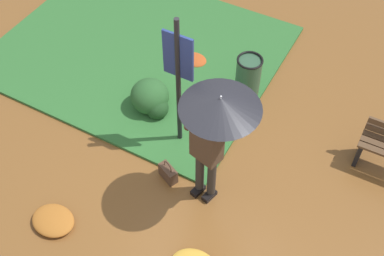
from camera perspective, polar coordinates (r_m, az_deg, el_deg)
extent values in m
plane|color=brown|center=(6.94, 0.95, -8.14)|extent=(18.00, 18.00, 0.00)
cube|color=#2D662D|center=(8.97, -6.25, 9.03)|extent=(4.80, 4.00, 0.05)
cylinder|color=#2D2823|center=(6.65, 0.91, -5.22)|extent=(0.12, 0.12, 0.86)
cylinder|color=#2D2823|center=(6.60, 2.30, -5.83)|extent=(0.12, 0.12, 0.86)
cube|color=black|center=(6.95, 0.72, -7.27)|extent=(0.16, 0.24, 0.08)
cube|color=black|center=(6.91, 2.05, -7.87)|extent=(0.16, 0.24, 0.08)
cube|color=#473323|center=(6.02, 1.76, -1.52)|extent=(0.43, 0.33, 0.64)
sphere|color=tan|center=(5.66, 1.87, 1.35)|extent=(0.20, 0.20, 0.20)
ellipsoid|color=black|center=(5.64, 1.88, 1.55)|extent=(0.20, 0.20, 0.15)
cylinder|color=#473323|center=(5.90, -0.16, 0.35)|extent=(0.18, 0.13, 0.18)
cylinder|color=#473323|center=(5.82, 0.14, 0.71)|extent=(0.24, 0.11, 0.33)
cube|color=black|center=(5.69, 0.97, 1.41)|extent=(0.07, 0.03, 0.14)
cylinder|color=#473323|center=(5.79, 3.26, -0.63)|extent=(0.11, 0.10, 0.09)
cylinder|color=#473323|center=(5.73, 3.21, 0.06)|extent=(0.10, 0.09, 0.23)
cylinder|color=#A5A5AD|center=(5.50, 3.31, 2.22)|extent=(0.02, 0.02, 0.41)
cone|color=black|center=(5.43, 3.35, 2.89)|extent=(0.96, 0.96, 0.16)
sphere|color=#A5A5AD|center=(5.35, 3.41, 3.68)|extent=(0.02, 0.02, 0.02)
cylinder|color=black|center=(6.68, -1.59, 4.82)|extent=(0.07, 0.07, 2.30)
cube|color=navy|center=(6.30, -1.63, 8.41)|extent=(0.44, 0.04, 0.70)
cube|color=silver|center=(6.32, -1.54, 8.51)|extent=(0.38, 0.01, 0.64)
cube|color=#4C3323|center=(7.02, -2.81, -5.29)|extent=(0.33, 0.25, 0.24)
torus|color=#4C3323|center=(6.89, -2.86, -4.54)|extent=(0.17, 0.09, 0.18)
cube|color=black|center=(7.56, 19.06, -2.34)|extent=(0.07, 0.36, 0.44)
cylinder|color=#2D5138|center=(7.89, 6.53, 5.64)|extent=(0.40, 0.40, 0.80)
torus|color=black|center=(7.60, 6.80, 7.86)|extent=(0.42, 0.42, 0.04)
ellipsoid|color=#285628|center=(7.78, -4.96, 3.74)|extent=(0.61, 0.61, 0.55)
ellipsoid|color=#1E421E|center=(7.73, -4.11, 2.36)|extent=(0.37, 0.37, 0.37)
ellipsoid|color=#A86023|center=(6.94, -15.91, -10.34)|extent=(0.61, 0.48, 0.13)
ellipsoid|color=#B74C1E|center=(8.69, 0.23, 7.98)|extent=(0.46, 0.37, 0.10)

